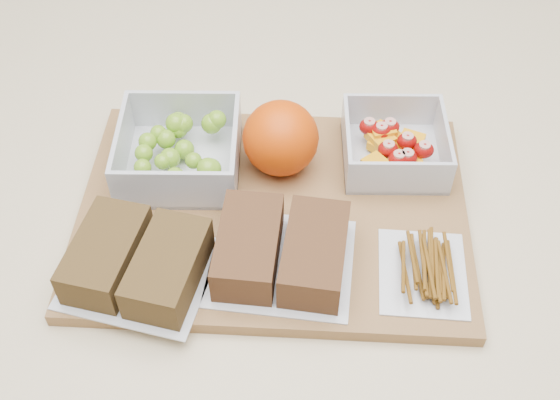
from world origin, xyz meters
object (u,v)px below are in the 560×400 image
at_px(sandwich_bag_center, 281,251).
at_px(grape_container, 181,150).
at_px(cutting_board, 273,213).
at_px(fruit_container, 394,147).
at_px(sandwich_bag_left, 137,261).
at_px(orange, 281,138).
at_px(pretzel_bag, 424,267).

bearing_deg(sandwich_bag_center, grape_container, 129.48).
xyz_separation_m(cutting_board, fruit_container, (0.14, 0.08, 0.03)).
height_order(grape_container, sandwich_bag_center, grape_container).
bearing_deg(sandwich_bag_left, orange, 47.79).
xyz_separation_m(fruit_container, pretzel_bag, (0.02, -0.16, -0.01)).
xyz_separation_m(orange, sandwich_bag_center, (0.00, -0.14, -0.02)).
xyz_separation_m(sandwich_bag_center, pretzel_bag, (0.14, -0.01, -0.01)).
bearing_deg(sandwich_bag_left, cutting_board, 34.02).
bearing_deg(grape_container, cutting_board, -31.58).
height_order(cutting_board, sandwich_bag_left, sandwich_bag_left).
xyz_separation_m(orange, pretzel_bag, (0.14, -0.15, -0.03)).
bearing_deg(cutting_board, sandwich_bag_left, -143.36).
relative_size(grape_container, orange, 1.56).
relative_size(cutting_board, sandwich_bag_center, 2.66).
relative_size(orange, sandwich_bag_left, 0.51).
relative_size(fruit_container, sandwich_bag_left, 0.69).
distance_m(fruit_container, pretzel_bag, 0.16).
xyz_separation_m(fruit_container, sandwich_bag_center, (-0.13, -0.15, 0.00)).
bearing_deg(sandwich_bag_center, pretzel_bag, -4.44).
distance_m(grape_container, orange, 0.11).
bearing_deg(orange, cutting_board, -96.76).
xyz_separation_m(grape_container, orange, (0.11, 0.00, 0.02)).
bearing_deg(grape_container, sandwich_bag_center, -50.52).
bearing_deg(sandwich_bag_left, pretzel_bag, 0.70).
distance_m(orange, pretzel_bag, 0.21).
xyz_separation_m(cutting_board, pretzel_bag, (0.15, -0.09, 0.02)).
xyz_separation_m(sandwich_bag_left, sandwich_bag_center, (0.14, 0.01, 0.00)).
height_order(fruit_container, pretzel_bag, fruit_container).
distance_m(fruit_container, orange, 0.13).
relative_size(sandwich_bag_center, pretzel_bag, 1.41).
xyz_separation_m(cutting_board, grape_container, (-0.10, 0.06, 0.03)).
bearing_deg(cutting_board, grape_container, 151.03).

